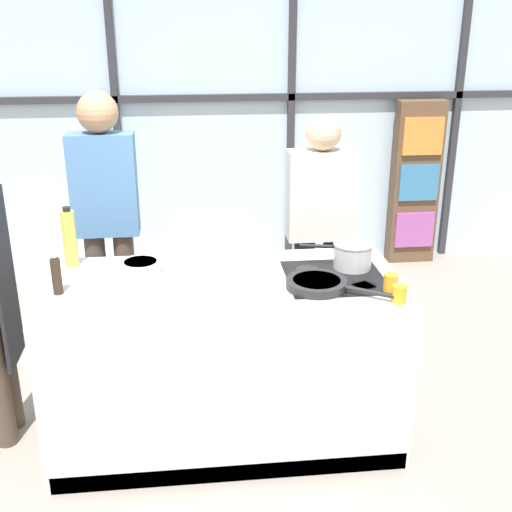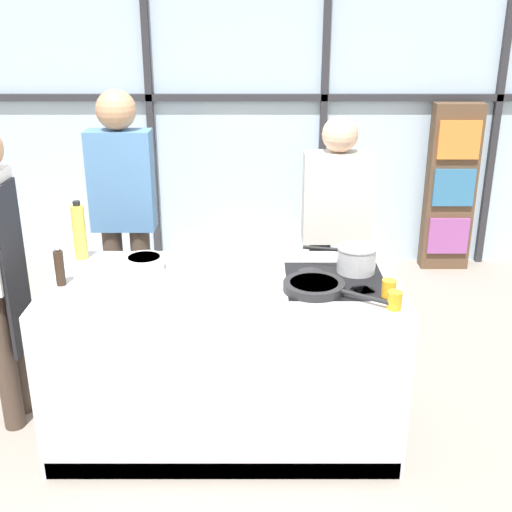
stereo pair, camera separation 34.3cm
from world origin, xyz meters
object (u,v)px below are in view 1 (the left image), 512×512
(mixing_bowl, at_px, (141,267))
(oil_bottle, at_px, (70,238))
(spectator_center_left, at_px, (320,222))
(frying_pan, at_px, (318,283))
(juice_glass_far, at_px, (390,282))
(white_plate, at_px, (137,308))
(pepper_grinder, at_px, (57,275))
(juice_glass_near, at_px, (399,294))
(spectator_far_left, at_px, (106,211))
(saucepan, at_px, (352,255))

(mixing_bowl, xyz_separation_m, oil_bottle, (-0.39, 0.17, 0.12))
(spectator_center_left, distance_m, frying_pan, 1.08)
(juice_glass_far, bearing_deg, oil_bottle, 162.50)
(white_plate, relative_size, oil_bottle, 0.74)
(mixing_bowl, xyz_separation_m, pepper_grinder, (-0.40, -0.21, 0.06))
(oil_bottle, relative_size, juice_glass_near, 3.89)
(juice_glass_near, height_order, juice_glass_far, same)
(juice_glass_near, xyz_separation_m, juice_glass_far, (0.00, 0.14, 0.00))
(spectator_far_left, relative_size, saucepan, 4.56)
(spectator_center_left, relative_size, oil_bottle, 4.82)
(white_plate, bearing_deg, spectator_far_left, 102.34)
(white_plate, xyz_separation_m, juice_glass_near, (1.26, -0.06, 0.04))
(mixing_bowl, relative_size, juice_glass_near, 2.45)
(frying_pan, bearing_deg, spectator_center_left, 77.78)
(spectator_far_left, xyz_separation_m, juice_glass_near, (1.53, -1.27, -0.08))
(saucepan, distance_m, mixing_bowl, 1.15)
(frying_pan, bearing_deg, oil_bottle, 160.84)
(spectator_center_left, relative_size, saucepan, 4.14)
(spectator_center_left, height_order, saucepan, spectator_center_left)
(saucepan, xyz_separation_m, juice_glass_near, (0.12, -0.47, -0.03))
(frying_pan, relative_size, pepper_grinder, 2.34)
(juice_glass_near, relative_size, juice_glass_far, 1.00)
(spectator_center_left, distance_m, mixing_bowl, 1.38)
(saucepan, bearing_deg, spectator_center_left, 90.86)
(mixing_bowl, bearing_deg, spectator_far_left, 108.37)
(juice_glass_near, bearing_deg, frying_pan, 149.50)
(saucepan, distance_m, juice_glass_near, 0.48)
(white_plate, xyz_separation_m, pepper_grinder, (-0.41, 0.23, 0.09))
(spectator_center_left, bearing_deg, pepper_grinder, 32.70)
(saucepan, height_order, juice_glass_near, saucepan)
(spectator_far_left, distance_m, juice_glass_far, 1.90)
(spectator_far_left, xyz_separation_m, spectator_center_left, (1.40, 0.00, -0.12))
(juice_glass_near, bearing_deg, mixing_bowl, 158.83)
(spectator_center_left, bearing_deg, oil_bottle, 21.69)
(spectator_far_left, relative_size, oil_bottle, 5.30)
(saucepan, xyz_separation_m, pepper_grinder, (-1.55, -0.18, 0.02))
(spectator_far_left, bearing_deg, mixing_bowl, 108.37)
(pepper_grinder, bearing_deg, frying_pan, -3.13)
(saucepan, height_order, white_plate, saucepan)
(oil_bottle, distance_m, pepper_grinder, 0.39)
(spectator_center_left, distance_m, pepper_grinder, 1.83)
(spectator_far_left, distance_m, mixing_bowl, 0.83)
(juice_glass_near, bearing_deg, oil_bottle, 158.21)
(spectator_far_left, xyz_separation_m, juice_glass_far, (1.53, -1.13, -0.08))
(spectator_far_left, bearing_deg, pepper_grinder, 81.97)
(mixing_bowl, height_order, juice_glass_far, juice_glass_far)
(frying_pan, relative_size, oil_bottle, 1.48)
(mixing_bowl, height_order, pepper_grinder, pepper_grinder)
(frying_pan, height_order, juice_glass_far, juice_glass_far)
(frying_pan, height_order, pepper_grinder, pepper_grinder)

